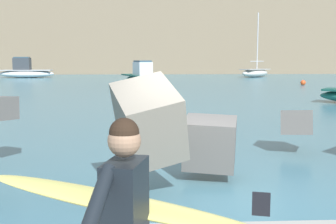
{
  "coord_description": "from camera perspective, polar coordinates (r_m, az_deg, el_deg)",
  "views": [
    {
      "loc": [
        -0.9,
        -7.1,
        2.39
      ],
      "look_at": [
        -0.52,
        0.5,
        1.4
      ],
      "focal_mm": 45.56,
      "sensor_mm": 36.0,
      "label": 1
    }
  ],
  "objects": [
    {
      "name": "breakwater_jetty",
      "position": [
        8.36,
        -10.54,
        -0.6
      ],
      "size": [
        32.94,
        6.06,
        2.74
      ],
      "color": "#605B56",
      "rests_on": "ground"
    },
    {
      "name": "mooring_buoy_inner",
      "position": [
        37.72,
        17.62,
        3.77
      ],
      "size": [
        0.44,
        0.44,
        0.44
      ],
      "color": "#E54C1E",
      "rests_on": "ground"
    },
    {
      "name": "boat_mid_left",
      "position": [
        51.1,
        11.58,
        5.21
      ],
      "size": [
        4.46,
        4.12,
        7.45
      ],
      "color": "beige",
      "rests_on": "ground"
    },
    {
      "name": "ground_plane",
      "position": [
        7.55,
        4.22,
        -11.07
      ],
      "size": [
        400.0,
        400.0,
        0.0
      ],
      "primitive_type": "plane",
      "color": "#42707F"
    },
    {
      "name": "boat_near_left",
      "position": [
        32.31,
        -3.61,
        4.39
      ],
      "size": [
        3.47,
        5.78,
        2.11
      ],
      "color": "#1E6656",
      "rests_on": "ground"
    },
    {
      "name": "mooring_buoy_middle",
      "position": [
        33.07,
        -2.51,
        3.64
      ],
      "size": [
        0.44,
        0.44,
        0.44
      ],
      "color": "silver",
      "rests_on": "ground"
    },
    {
      "name": "boat_near_right",
      "position": [
        51.36,
        -18.51,
        5.17
      ],
      "size": [
        6.16,
        2.04,
        2.37
      ],
      "color": "white",
      "rests_on": "ground"
    },
    {
      "name": "headland_bluff",
      "position": [
        77.26,
        -8.11,
        12.59
      ],
      "size": [
        95.57,
        37.05,
        18.86
      ],
      "color": "#847056",
      "rests_on": "ground"
    }
  ]
}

